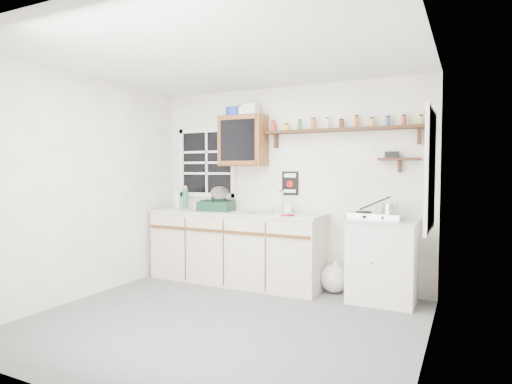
% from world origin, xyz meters
% --- Properties ---
extents(room, '(3.64, 3.24, 2.54)m').
position_xyz_m(room, '(0.00, 0.00, 1.25)').
color(room, '#565658').
rests_on(room, ground).
extents(main_cabinet, '(2.31, 0.63, 0.92)m').
position_xyz_m(main_cabinet, '(-0.58, 1.30, 0.46)').
color(main_cabinet, beige).
rests_on(main_cabinet, floor).
extents(right_cabinet, '(0.73, 0.57, 0.91)m').
position_xyz_m(right_cabinet, '(1.25, 1.32, 0.46)').
color(right_cabinet, silver).
rests_on(right_cabinet, floor).
extents(sink, '(0.52, 0.44, 0.29)m').
position_xyz_m(sink, '(-0.05, 1.30, 0.93)').
color(sink, '#B0B0B5').
rests_on(sink, main_cabinet).
extents(upper_cabinet, '(0.60, 0.32, 0.65)m').
position_xyz_m(upper_cabinet, '(-0.55, 1.44, 1.82)').
color(upper_cabinet, '#5E3017').
rests_on(upper_cabinet, wall_back).
extents(upper_cabinet_clutter, '(0.45, 0.24, 0.14)m').
position_xyz_m(upper_cabinet_clutter, '(-0.58, 1.44, 2.21)').
color(upper_cabinet_clutter, navy).
rests_on(upper_cabinet_clutter, upper_cabinet).
extents(spice_shelf, '(1.91, 0.18, 0.35)m').
position_xyz_m(spice_shelf, '(0.71, 1.51, 1.93)').
color(spice_shelf, black).
rests_on(spice_shelf, wall_back).
extents(secondary_shelf, '(0.45, 0.16, 0.24)m').
position_xyz_m(secondary_shelf, '(1.36, 1.52, 1.58)').
color(secondary_shelf, black).
rests_on(secondary_shelf, wall_back).
extents(warning_sign, '(0.22, 0.02, 0.30)m').
position_xyz_m(warning_sign, '(0.05, 1.59, 1.28)').
color(warning_sign, black).
rests_on(warning_sign, wall_back).
extents(window_back, '(0.93, 0.03, 0.98)m').
position_xyz_m(window_back, '(-1.20, 1.59, 1.55)').
color(window_back, black).
rests_on(window_back, wall_back).
extents(window_right, '(0.03, 0.78, 1.08)m').
position_xyz_m(window_right, '(1.79, 0.55, 1.45)').
color(window_right, black).
rests_on(window_right, wall_back).
extents(water_bottles, '(0.19, 0.09, 0.31)m').
position_xyz_m(water_bottles, '(-1.45, 1.34, 1.05)').
color(water_bottles, silver).
rests_on(water_bottles, main_cabinet).
extents(dish_rack, '(0.46, 0.37, 0.32)m').
position_xyz_m(dish_rack, '(-0.83, 1.26, 1.02)').
color(dish_rack, '#10311F').
rests_on(dish_rack, main_cabinet).
extents(soap_bottle, '(0.11, 0.11, 0.18)m').
position_xyz_m(soap_bottle, '(0.10, 1.37, 1.01)').
color(soap_bottle, white).
rests_on(soap_bottle, main_cabinet).
extents(rag, '(0.15, 0.14, 0.02)m').
position_xyz_m(rag, '(0.22, 1.10, 0.93)').
color(rag, maroon).
rests_on(rag, main_cabinet).
extents(hotplate, '(0.58, 0.35, 0.08)m').
position_xyz_m(hotplate, '(1.18, 1.31, 0.95)').
color(hotplate, '#B0B0B5').
rests_on(hotplate, right_cabinet).
extents(saucepan, '(0.44, 0.19, 0.19)m').
position_xyz_m(saucepan, '(1.32, 1.31, 1.04)').
color(saucepan, '#B0B0B5').
rests_on(saucepan, hotplate).
extents(trash_bag, '(0.37, 0.33, 0.42)m').
position_xyz_m(trash_bag, '(0.68, 1.40, 0.18)').
color(trash_bag, silver).
rests_on(trash_bag, floor).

